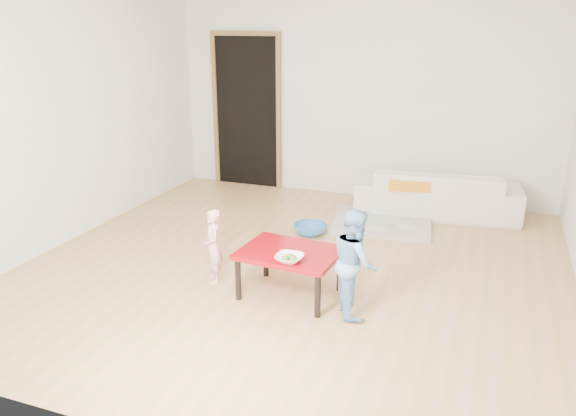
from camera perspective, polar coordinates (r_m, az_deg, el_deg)
The scene contains 13 objects.
floor at distance 5.41m, azimuth 0.74°, elevation -5.91°, with size 5.00×5.00×0.01m, color #AA8849.
back_wall at distance 7.39m, azimuth 7.45°, elevation 11.05°, with size 5.00×0.02×2.60m, color silver.
left_wall at distance 6.30m, azimuth -21.41°, elevation 8.68°, with size 0.02×5.00×2.60m, color silver.
doorway at distance 7.93m, azimuth -4.15°, elevation 9.63°, with size 1.02×0.08×2.11m, color brown, non-canonical shape.
sofa at distance 7.00m, azimuth 14.89°, elevation 1.61°, with size 1.92×0.75×0.56m, color beige.
cushion at distance 6.78m, azimuth 12.18°, elevation 2.62°, with size 0.48×0.43×0.13m, color orange.
red_table at distance 4.79m, azimuth 0.19°, elevation -6.61°, with size 0.82×0.61×0.41m, color maroon, non-canonical shape.
bowl at distance 4.49m, azimuth 0.14°, elevation -5.14°, with size 0.22×0.22×0.05m, color white.
broccoli at distance 4.49m, azimuth 0.14°, elevation -5.13°, with size 0.12×0.12×0.06m, color #2D5919, non-canonical shape.
child_pink at distance 5.02m, azimuth -7.63°, elevation -3.88°, with size 0.25×0.16×0.68m, color #EC6B81.
child_blue at distance 4.45m, azimuth 6.80°, elevation -5.49°, with size 0.42×0.33×0.87m, color #5595C5.
basin at distance 6.18m, azimuth 2.29°, elevation -2.17°, with size 0.37×0.37×0.11m, color #2F69B3.
blanket at distance 6.54m, azimuth 9.53°, elevation -1.51°, with size 1.10×0.91×0.05m, color beige, non-canonical shape.
Camera 1 is at (1.65, -4.65, 2.23)m, focal length 35.00 mm.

